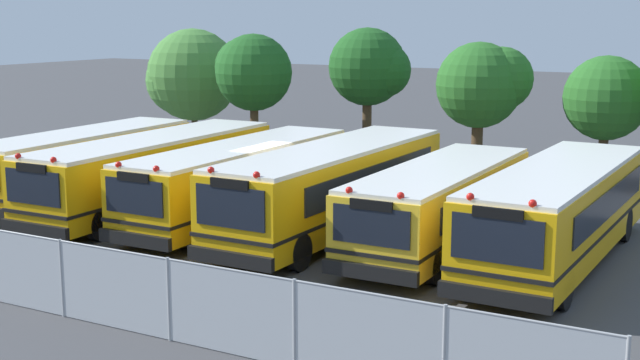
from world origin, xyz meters
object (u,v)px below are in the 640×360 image
Objects in this scene: school_bus_5 at (558,211)px; tree_4 at (605,96)px; tree_0 at (189,76)px; tree_2 at (372,68)px; school_bus_3 at (333,186)px; school_bus_4 at (440,204)px; school_bus_0 at (84,162)px; school_bus_2 at (240,179)px; tree_1 at (251,71)px; school_bus_1 at (154,170)px; tree_3 at (485,84)px.

tree_4 is (-1.12, 11.25, 2.12)m from school_bus_5.
tree_0 is 9.59m from tree_2.
school_bus_3 is 1.17× the size of school_bus_4.
school_bus_0 is 6.75m from school_bus_2.
school_bus_3 is at bearing -2.76° from school_bus_4.
school_bus_5 is at bearing -46.61° from tree_2.
tree_2 reaches higher than school_bus_2.
school_bus_5 is 1.80× the size of tree_1.
tree_1 is at bearing -172.95° from tree_4.
school_bus_3 is at bearing 1.25° from school_bus_5.
school_bus_3 is at bearing -38.94° from tree_0.
tree_1 is at bearing -151.67° from tree_2.
school_bus_1 is at bearing 175.38° from school_bus_0.
tree_0 is at bearing -58.41° from school_bus_1.
tree_4 is (14.87, 1.84, -0.57)m from tree_1.
tree_3 is at bearing -137.65° from school_bus_0.
school_bus_2 is at bearing -112.81° from tree_3.
tree_4 reaches higher than school_bus_3.
school_bus_1 is 13.87m from tree_0.
school_bus_4 is (13.66, -0.13, -0.04)m from school_bus_0.
tree_1 is (-5.81, 9.45, 2.75)m from school_bus_2.
school_bus_0 is at bearing -115.16° from tree_2.
school_bus_4 is 21.12m from tree_0.
tree_4 is at bearing -3.91° from tree_2.
school_bus_5 is 2.05× the size of tree_4.
tree_4 is at bearing -0.21° from tree_0.
school_bus_0 is at bearing 0.73° from school_bus_3.
school_bus_2 is 1.11× the size of school_bus_4.
school_bus_5 is at bearing -178.97° from school_bus_3.
tree_0 is at bearing -38.30° from school_bus_3.
school_bus_2 is at bearing -46.84° from tree_0.
school_bus_1 reaches higher than school_bus_4.
school_bus_1 is 12.73m from tree_2.
school_bus_2 is (3.35, 0.22, -0.03)m from school_bus_1.
school_bus_4 is at bearing 178.15° from school_bus_0.
school_bus_3 is 1.89× the size of tree_1.
tree_1 is (-9.22, 9.45, 2.66)m from school_bus_3.
tree_2 reaches higher than tree_0.
tree_3 reaches higher than school_bus_2.
tree_2 is at bearing -84.61° from school_bus_2.
tree_3 is (5.62, -1.26, -0.39)m from tree_2.
tree_3 reaches higher than school_bus_1.
tree_0 is 1.17× the size of tree_4.
tree_2 is at bearing 3.73° from tree_0.
tree_3 is at bearing -77.98° from school_bus_4.
school_bus_4 is at bearing -56.53° from tree_2.
tree_1 is 14.99m from tree_4.
school_bus_3 reaches higher than school_bus_1.
tree_4 is (19.71, -0.07, -0.06)m from tree_0.
school_bus_4 is 11.42m from tree_3.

